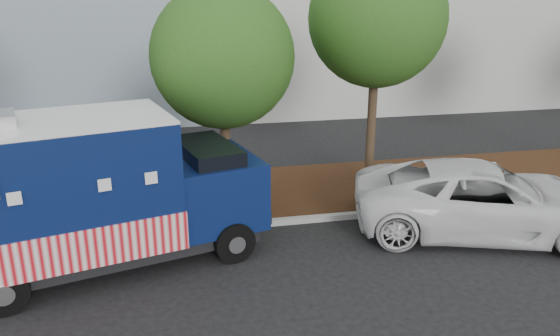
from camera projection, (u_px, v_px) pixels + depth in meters
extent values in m
plane|color=black|center=(168.00, 261.00, 11.96)|extent=(120.00, 120.00, 0.00)
cube|color=#9E9E99|center=(167.00, 231.00, 13.23)|extent=(120.00, 0.18, 0.15)
cube|color=black|center=(167.00, 200.00, 15.18)|extent=(120.00, 4.00, 0.15)
cylinder|color=#38281C|center=(226.00, 151.00, 14.53)|extent=(0.26, 0.26, 3.12)
sphere|color=#275116|center=(223.00, 57.00, 13.74)|extent=(3.65, 3.65, 3.65)
cylinder|color=#38281C|center=(371.00, 122.00, 15.79)|extent=(0.26, 0.26, 3.94)
sphere|color=#275116|center=(377.00, 18.00, 14.86)|extent=(3.78, 3.78, 3.78)
cube|color=#473828|center=(119.00, 188.00, 12.83)|extent=(0.06, 0.06, 2.40)
cube|color=black|center=(113.00, 244.00, 11.76)|extent=(6.35, 3.53, 0.30)
cube|color=#0A1847|center=(56.00, 186.00, 10.88)|extent=(5.01, 3.56, 2.58)
cube|color=red|center=(62.00, 228.00, 11.17)|extent=(5.06, 3.63, 0.81)
cube|color=white|center=(47.00, 122.00, 10.46)|extent=(5.01, 3.56, 0.06)
cube|color=#0A1847|center=(211.00, 188.00, 12.44)|extent=(2.47, 2.73, 1.51)
cube|color=black|center=(207.00, 158.00, 12.18)|extent=(1.58, 2.31, 0.70)
cube|color=black|center=(251.00, 202.00, 13.02)|extent=(0.64, 2.10, 0.32)
cube|color=#B7B7BA|center=(66.00, 164.00, 12.08)|extent=(1.88, 0.54, 1.18)
cylinder|color=black|center=(234.00, 242.00, 11.83)|extent=(0.95, 0.52, 0.90)
cylinder|color=black|center=(201.00, 207.00, 13.70)|extent=(0.95, 0.52, 0.90)
cylinder|color=black|center=(3.00, 292.00, 9.91)|extent=(0.95, 0.52, 0.90)
cylinder|color=black|center=(2.00, 243.00, 11.78)|extent=(0.95, 0.52, 0.90)
imported|color=white|center=(483.00, 199.00, 13.12)|extent=(6.72, 4.58, 1.71)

